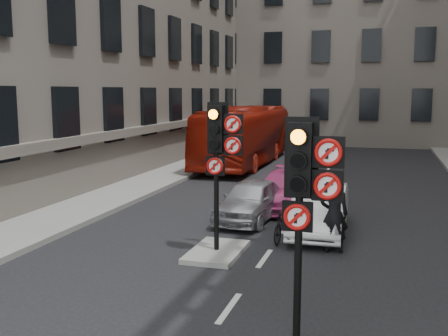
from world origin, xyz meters
The scene contains 12 objects.
pavement_left centered at (-7.20, 12.00, 0.08)m, with size 3.00×50.00×0.16m, color gray.
centre_island centered at (-1.20, 5.00, 0.06)m, with size 1.20×2.00×0.12m, color gray.
building_far centered at (0.00, 38.00, 10.00)m, with size 30.00×14.00×20.00m, color slate.
signal_near centered at (1.49, 0.99, 2.58)m, with size 0.91×0.40×3.58m.
signal_far centered at (-1.11, 4.99, 2.70)m, with size 0.91×0.40×3.58m.
car_silver centered at (-1.22, 8.58, 0.63)m, with size 1.48×3.69×1.26m, color #A9ABB1.
car_white centered at (0.97, 7.75, 0.66)m, with size 1.41×4.04×1.33m, color white.
car_pink centered at (-0.57, 10.65, 0.61)m, with size 1.71×4.21×1.22m, color #C0387A.
bus_red centered at (-4.50, 20.48, 1.57)m, with size 2.64×11.28×3.14m, color maroon.
motorcycle centered at (0.14, 6.59, 0.46)m, with size 0.43×1.52×0.92m, color black.
motorcyclist centered at (1.52, 6.00, 0.95)m, with size 0.70×0.46×1.91m, color black.
info_sign centered at (-1.48, 5.73, 1.41)m, with size 0.34×0.14×1.99m.
Camera 1 is at (2.56, -6.78, 3.97)m, focal length 42.00 mm.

